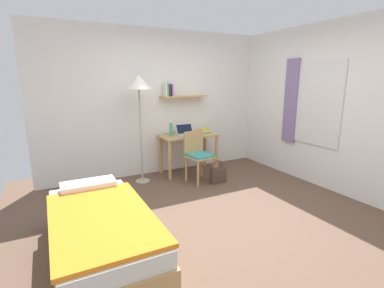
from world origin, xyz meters
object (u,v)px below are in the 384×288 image
water_bottle (171,130)px  book_stack (204,131)px  bed (101,233)px  laptop (185,132)px  handbag (218,175)px  desk (189,142)px  desk_chair (198,154)px  standing_lamp (139,88)px

water_bottle → book_stack: bearing=3.8°
water_bottle → book_stack: size_ratio=1.11×
bed → water_bottle: size_ratio=7.62×
laptop → handbag: bearing=-72.6°
desk → book_stack: size_ratio=4.86×
book_stack → bed: bearing=-139.7°
book_stack → desk_chair: bearing=-128.6°
desk_chair → water_bottle: 0.68m
laptop → handbag: 1.03m
standing_lamp → handbag: bearing=-29.5°
desk_chair → standing_lamp: bearing=155.8°
book_stack → handbag: (-0.19, -0.79, -0.63)m
desk → desk_chair: desk_chair is taller
standing_lamp → water_bottle: (0.59, 0.11, -0.75)m
water_bottle → book_stack: 0.72m
desk_chair → laptop: laptop is taller
bed → desk: 2.75m
water_bottle → handbag: size_ratio=0.61×
laptop → water_bottle: size_ratio=1.42×
bed → desk_chair: size_ratio=2.13×
desk → standing_lamp: size_ratio=0.59×
bed → desk_chair: 2.37m
desk → laptop: size_ratio=3.09×
desk → handbag: desk is taller
desk → book_stack: (0.37, 0.05, 0.17)m
laptop → handbag: size_ratio=0.87×
desk_chair → handbag: (0.25, -0.24, -0.35)m
water_bottle → handbag: bearing=-54.5°
desk_chair → handbag: 0.50m
desk_chair → water_bottle: bearing=119.2°
desk_chair → standing_lamp: size_ratio=0.48×
desk → water_bottle: water_bottle is taller
bed → water_bottle: 2.57m
handbag → water_bottle: bearing=125.5°
desk → handbag: bearing=-76.2°
bed → laptop: bearing=45.7°
bed → standing_lamp: size_ratio=1.02×
water_bottle → handbag: water_bottle is taller
bed → desk_chair: bearing=37.1°
laptop → water_bottle: 0.30m
desk_chair → book_stack: bearing=51.4°
standing_lamp → laptop: size_ratio=5.26×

